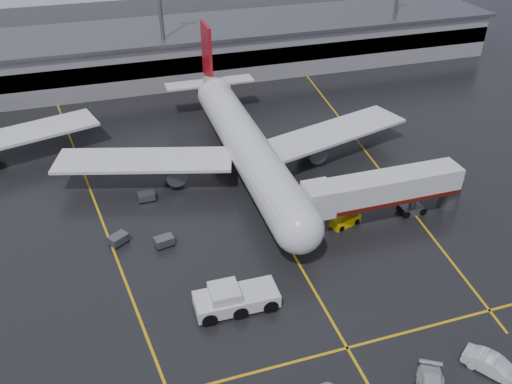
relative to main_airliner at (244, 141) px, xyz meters
name	(u,v)px	position (x,y,z in m)	size (l,w,h in m)	color
ground	(267,208)	(0.00, -9.70, -4.21)	(220.00, 220.00, 0.00)	black
apron_line_centre	(267,208)	(0.00, -9.70, -4.20)	(0.25, 90.00, 0.02)	gold
apron_line_stop	(347,348)	(0.00, -31.70, -4.20)	(60.00, 0.25, 0.02)	gold
apron_line_left	(91,192)	(-20.00, 0.30, -4.20)	(0.25, 70.00, 0.02)	gold
apron_line_right	(363,148)	(18.00, 0.30, -4.20)	(0.25, 70.00, 0.02)	gold
terminal	(187,50)	(0.00, 38.23, 0.11)	(122.00, 19.00, 8.60)	gray
light_mast_mid	(160,4)	(-5.00, 32.30, 10.27)	(3.00, 1.20, 25.45)	#595B60
main_airliner	(244,141)	(0.00, 0.00, 0.00)	(48.80, 45.60, 14.10)	silver
jet_bridge	(384,191)	(11.87, -15.70, -0.28)	(19.90, 3.40, 6.05)	silver
pushback_tractor	(234,299)	(-8.06, -24.15, -3.10)	(7.85, 3.44, 2.79)	silver
belt_loader	(345,220)	(7.55, -15.40, -3.66)	(3.81, 2.48, 2.24)	yellow
service_van_c	(493,366)	(10.25, -37.52, -3.41)	(1.69, 4.86, 1.60)	silver
baggage_cart_a	(164,241)	(-12.84, -13.02, -3.58)	(2.21, 1.66, 1.12)	#595B60
baggage_cart_b	(118,239)	(-17.54, -11.17, -3.58)	(2.39, 2.19, 1.12)	#595B60
baggage_cart_c	(147,196)	(-13.51, -3.69, -3.58)	(2.00, 1.31, 1.12)	#595B60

